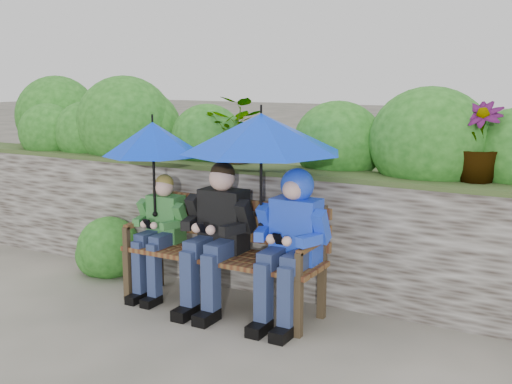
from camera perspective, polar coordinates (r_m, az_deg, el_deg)
The scene contains 8 objects.
ground at distance 4.82m, azimuth -0.59°, elevation -11.36°, with size 60.00×60.00×0.00m, color #56564B.
garden_backdrop at distance 6.02m, azimuth 6.41°, elevation -0.37°, with size 8.00×2.88×1.89m.
park_bench at distance 4.97m, azimuth -2.69°, elevation -4.79°, with size 1.62×0.47×0.85m.
boy_left at distance 5.23m, azimuth -8.56°, elevation -3.21°, with size 0.42×0.49×1.00m.
boy_middle at distance 4.89m, azimuth -3.52°, elevation -3.36°, with size 0.53×0.62×1.14m.
boy_right at distance 4.60m, azimuth 3.11°, elevation -3.77°, with size 0.52×0.63×1.13m.
umbrella_left at distance 5.12m, azimuth -9.15°, elevation 4.71°, with size 0.79×0.79×0.82m.
umbrella_right at distance 4.59m, azimuth 0.46°, elevation 5.27°, with size 1.19×1.19×0.90m.
Camera 1 is at (2.22, -3.88, 1.81)m, focal length 45.00 mm.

